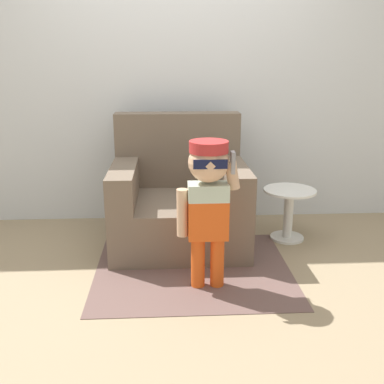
% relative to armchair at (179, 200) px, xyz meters
% --- Properties ---
extents(ground_plane, '(10.00, 10.00, 0.00)m').
position_rel_armchair_xyz_m(ground_plane, '(-0.01, -0.25, -0.34)').
color(ground_plane, '#998466').
extents(wall_back, '(10.00, 0.05, 2.60)m').
position_rel_armchair_xyz_m(wall_back, '(-0.01, 0.58, 0.96)').
color(wall_back, silver).
rests_on(wall_back, ground_plane).
extents(armchair, '(1.02, 0.92, 0.99)m').
position_rel_armchair_xyz_m(armchair, '(0.00, 0.00, 0.00)').
color(armchair, '#6B5B4C').
rests_on(armchair, ground_plane).
extents(person_child, '(0.39, 0.29, 0.95)m').
position_rel_armchair_xyz_m(person_child, '(0.16, -0.77, 0.29)').
color(person_child, '#E05119').
rests_on(person_child, ground_plane).
extents(side_table, '(0.41, 0.41, 0.42)m').
position_rel_armchair_xyz_m(side_table, '(0.88, -0.02, -0.08)').
color(side_table, white).
rests_on(side_table, ground_plane).
extents(rug, '(1.34, 1.19, 0.01)m').
position_rel_armchair_xyz_m(rug, '(0.08, -0.53, -0.33)').
color(rug, brown).
rests_on(rug, ground_plane).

